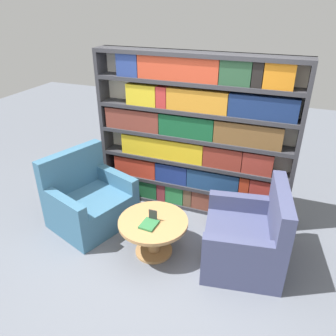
{
  "coord_description": "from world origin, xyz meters",
  "views": [
    {
      "loc": [
        1.12,
        -2.5,
        2.69
      ],
      "look_at": [
        -0.11,
        0.7,
        0.89
      ],
      "focal_mm": 35.0,
      "sensor_mm": 36.0,
      "label": 1
    }
  ],
  "objects": [
    {
      "name": "ground_plane",
      "position": [
        0.0,
        0.0,
        0.0
      ],
      "size": [
        14.0,
        14.0,
        0.0
      ],
      "primitive_type": "plane",
      "color": "slate"
    },
    {
      "name": "bookshelf",
      "position": [
        0.02,
        1.33,
        1.06
      ],
      "size": [
        2.62,
        0.3,
        2.13
      ],
      "color": "silver",
      "rests_on": "ground_plane"
    },
    {
      "name": "armchair_left",
      "position": [
        -1.14,
        0.48,
        0.31
      ],
      "size": [
        1.09,
        1.16,
        0.96
      ],
      "rotation": [
        0.0,
        0.0,
        1.24
      ],
      "color": "#386684",
      "rests_on": "ground_plane"
    },
    {
      "name": "armchair_right",
      "position": [
        0.92,
        0.47,
        0.31
      ],
      "size": [
        0.98,
        1.07,
        0.96
      ],
      "rotation": [
        0.0,
        0.0,
        -1.4
      ],
      "color": "#42476B",
      "rests_on": "ground_plane"
    },
    {
      "name": "coffee_table",
      "position": [
        -0.11,
        0.23,
        0.32
      ],
      "size": [
        0.8,
        0.8,
        0.45
      ],
      "color": "#AD7F4C",
      "rests_on": "ground_plane"
    },
    {
      "name": "table_sign",
      "position": [
        -0.11,
        0.23,
        0.51
      ],
      "size": [
        0.1,
        0.06,
        0.14
      ],
      "color": "black",
      "rests_on": "coffee_table"
    },
    {
      "name": "stray_book",
      "position": [
        -0.12,
        0.14,
        0.47
      ],
      "size": [
        0.18,
        0.21,
        0.03
      ],
      "color": "#2D703D",
      "rests_on": "coffee_table"
    }
  ]
}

